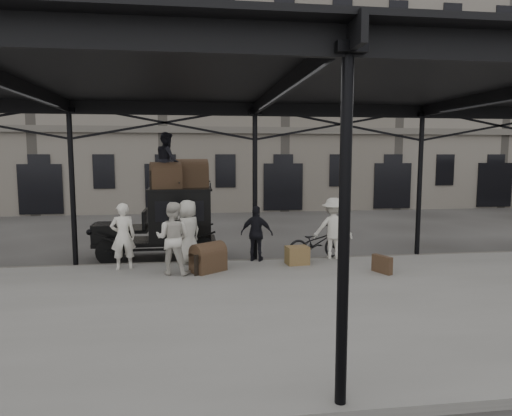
{
  "coord_description": "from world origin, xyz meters",
  "views": [
    {
      "loc": [
        -1.74,
        -10.89,
        3.17
      ],
      "look_at": [
        -0.03,
        1.6,
        1.7
      ],
      "focal_mm": 32.0,
      "sensor_mm": 36.0,
      "label": 1
    }
  ],
  "objects_px": {
    "porter_left": "(123,236)",
    "porter_official": "(257,234)",
    "bicycle": "(316,243)",
    "steamer_trunk_platform": "(208,259)",
    "steamer_trunk_roof_near": "(166,177)",
    "taxi": "(170,220)"
  },
  "relations": [
    {
      "from": "porter_official",
      "to": "bicycle",
      "type": "xyz_separation_m",
      "value": [
        1.74,
        0.0,
        -0.31
      ]
    },
    {
      "from": "porter_left",
      "to": "porter_official",
      "type": "xyz_separation_m",
      "value": [
        3.63,
        0.48,
        -0.09
      ]
    },
    {
      "from": "taxi",
      "to": "bicycle",
      "type": "xyz_separation_m",
      "value": [
        4.24,
        -1.3,
        -0.57
      ]
    },
    {
      "from": "taxi",
      "to": "steamer_trunk_platform",
      "type": "xyz_separation_m",
      "value": [
        1.08,
        -2.3,
        -0.73
      ]
    },
    {
      "from": "porter_official",
      "to": "steamer_trunk_platform",
      "type": "distance_m",
      "value": 1.8
    },
    {
      "from": "porter_official",
      "to": "steamer_trunk_roof_near",
      "type": "relative_size",
      "value": 1.78
    },
    {
      "from": "porter_official",
      "to": "steamer_trunk_platform",
      "type": "height_order",
      "value": "porter_official"
    },
    {
      "from": "bicycle",
      "to": "steamer_trunk_platform",
      "type": "distance_m",
      "value": 3.32
    },
    {
      "from": "steamer_trunk_roof_near",
      "to": "porter_official",
      "type": "bearing_deg",
      "value": -34.13
    },
    {
      "from": "bicycle",
      "to": "steamer_trunk_platform",
      "type": "bearing_deg",
      "value": 92.04
    },
    {
      "from": "porter_official",
      "to": "steamer_trunk_roof_near",
      "type": "xyz_separation_m",
      "value": [
        -2.57,
        1.05,
        1.56
      ]
    },
    {
      "from": "porter_left",
      "to": "bicycle",
      "type": "xyz_separation_m",
      "value": [
        5.37,
        0.48,
        -0.41
      ]
    },
    {
      "from": "taxi",
      "to": "porter_left",
      "type": "bearing_deg",
      "value": -122.59
    },
    {
      "from": "taxi",
      "to": "porter_official",
      "type": "xyz_separation_m",
      "value": [
        2.49,
        -1.3,
        -0.26
      ]
    },
    {
      "from": "porter_left",
      "to": "taxi",
      "type": "bearing_deg",
      "value": -134.97
    },
    {
      "from": "porter_left",
      "to": "bicycle",
      "type": "bearing_deg",
      "value": 172.71
    },
    {
      "from": "taxi",
      "to": "steamer_trunk_roof_near",
      "type": "relative_size",
      "value": 4.11
    },
    {
      "from": "steamer_trunk_roof_near",
      "to": "steamer_trunk_platform",
      "type": "bearing_deg",
      "value": -72.48
    },
    {
      "from": "taxi",
      "to": "bicycle",
      "type": "height_order",
      "value": "taxi"
    },
    {
      "from": "porter_left",
      "to": "steamer_trunk_roof_near",
      "type": "xyz_separation_m",
      "value": [
        1.06,
        1.53,
        1.47
      ]
    },
    {
      "from": "bicycle",
      "to": "steamer_trunk_roof_near",
      "type": "bearing_deg",
      "value": 60.73
    },
    {
      "from": "taxi",
      "to": "steamer_trunk_platform",
      "type": "distance_m",
      "value": 2.65
    }
  ]
}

